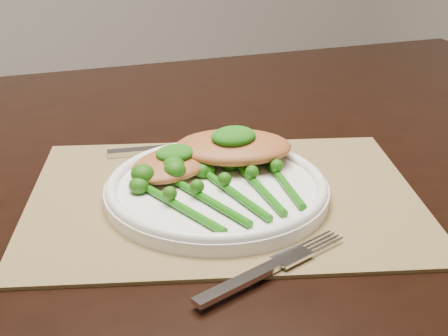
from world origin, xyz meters
name	(u,v)px	position (x,y,z in m)	size (l,w,h in m)	color
placemat	(224,197)	(-0.05, -0.25, 0.75)	(0.45, 0.33, 0.00)	olive
dinner_plate	(217,188)	(-0.06, -0.25, 0.77)	(0.26, 0.26, 0.02)	white
knife	(172,148)	(-0.06, -0.10, 0.76)	(0.21, 0.07, 0.01)	silver
fork	(281,262)	(-0.07, -0.41, 0.76)	(0.18, 0.06, 0.01)	silver
chicken_fillet_left	(172,164)	(-0.09, -0.20, 0.78)	(0.11, 0.08, 0.02)	#B06433
chicken_fillet_right	(233,147)	(-0.01, -0.20, 0.79)	(0.14, 0.10, 0.03)	#B06433
pesto_dollop_left	(175,153)	(-0.09, -0.20, 0.79)	(0.05, 0.04, 0.02)	#124D0B
pesto_dollop_right	(234,136)	(-0.02, -0.21, 0.81)	(0.06, 0.05, 0.02)	#124D0B
broccolini_bundle	(234,193)	(-0.06, -0.28, 0.77)	(0.16, 0.18, 0.04)	#165D0C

